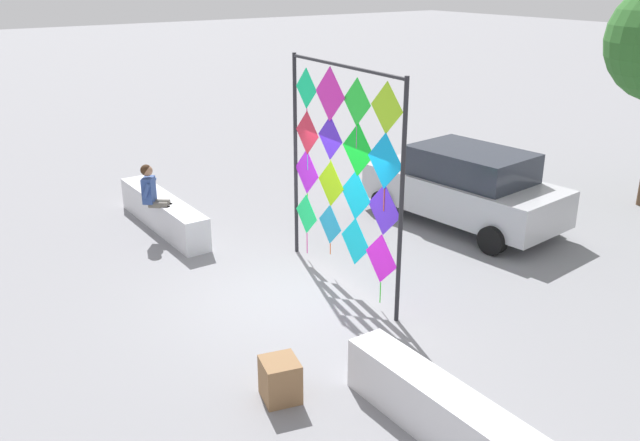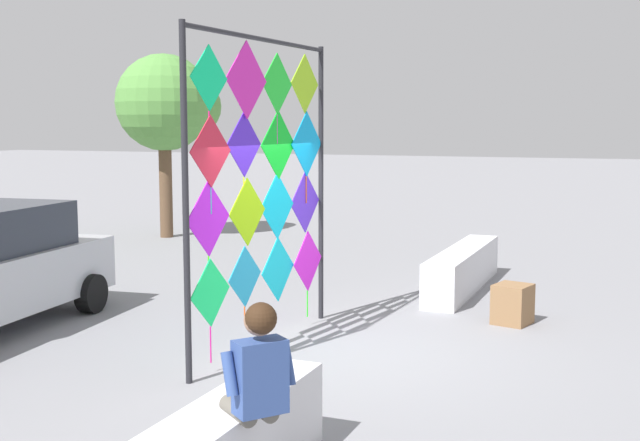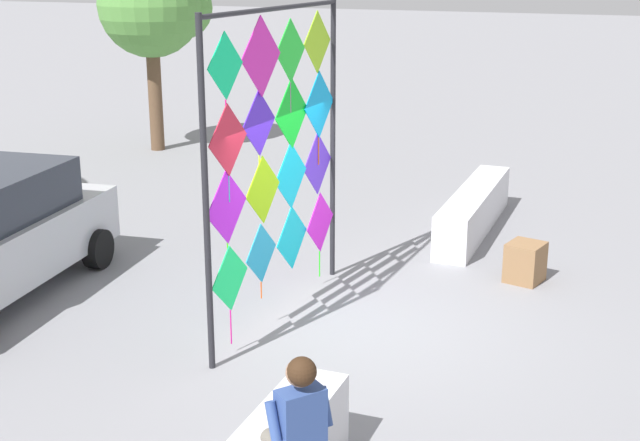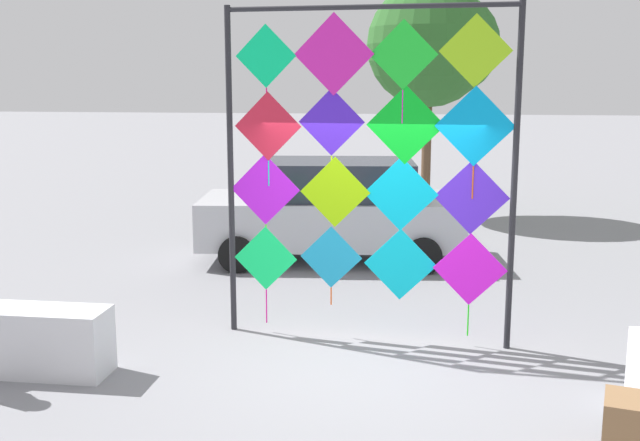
% 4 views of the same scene
% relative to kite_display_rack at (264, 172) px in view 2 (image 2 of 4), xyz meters
% --- Properties ---
extents(ground, '(120.00, 120.00, 0.00)m').
position_rel_kite_display_rack_xyz_m(ground, '(0.02, -0.95, -2.18)').
color(ground, gray).
extents(plaza_ledge_right, '(3.55, 0.52, 0.69)m').
position_rel_kite_display_rack_xyz_m(plaza_ledge_right, '(4.34, -1.54, -1.83)').
color(plaza_ledge_right, silver).
rests_on(plaza_ledge_right, ground).
extents(kite_display_rack, '(3.28, 0.28, 3.80)m').
position_rel_kite_display_rack_xyz_m(kite_display_rack, '(0.00, 0.00, 0.00)').
color(kite_display_rack, '#232328').
rests_on(kite_display_rack, ground).
extents(seated_vendor, '(0.70, 0.74, 1.54)m').
position_rel_kite_display_rack_xyz_m(seated_vendor, '(-3.90, -1.83, -1.27)').
color(seated_vendor, '#666056').
rests_on(seated_vendor, ground).
extents(cardboard_box_large, '(0.58, 0.56, 0.55)m').
position_rel_kite_display_rack_xyz_m(cardboard_box_large, '(2.30, -2.68, -1.90)').
color(cardboard_box_large, olive).
rests_on(cardboard_box_large, ground).
extents(tree_broadleaf, '(2.40, 2.34, 4.44)m').
position_rel_kite_display_rack_xyz_m(tree_broadleaf, '(7.95, 6.47, 1.05)').
color(tree_broadleaf, brown).
rests_on(tree_broadleaf, ground).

